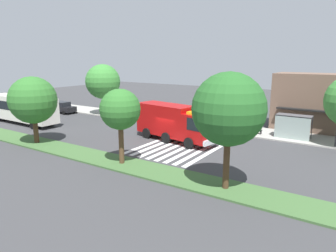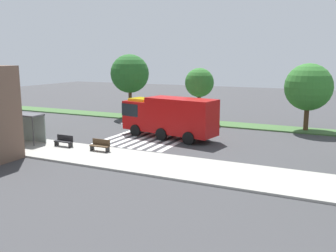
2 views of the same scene
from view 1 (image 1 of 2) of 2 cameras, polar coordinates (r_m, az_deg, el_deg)
name	(u,v)px [view 1 (image 1 of 2)]	position (r m, az deg, el deg)	size (l,w,h in m)	color
ground_plane	(168,142)	(31.70, -0.06, -2.89)	(120.00, 120.00, 0.00)	#38383A
sidewalk	(206,126)	(39.14, 7.05, 0.08)	(60.00, 4.92, 0.14)	#9E9B93
median_strip	(115,162)	(25.78, -9.77, -6.57)	(60.00, 3.00, 0.14)	#3D6033
crosswalk	(185,145)	(30.64, 3.21, -3.45)	(6.75, 11.45, 0.01)	silver
fire_truck	(176,122)	(31.40, 1.57, 0.79)	(9.53, 4.06, 3.69)	#A50C0C
parked_car_west	(37,104)	(56.10, -23.02, 3.75)	(4.67, 2.15, 1.69)	#474C51
parked_car_mid	(62,107)	(50.91, -18.96, 3.31)	(4.70, 2.21, 1.76)	black
transit_bus	(22,107)	(44.38, -25.39, 3.12)	(11.93, 2.96, 3.57)	silver
bus_stop_shelter	(293,122)	(34.50, 22.14, 0.66)	(3.50, 1.40, 2.46)	#4C4C51
bench_near_shelter	(254,130)	(35.72, 15.70, -0.63)	(1.60, 0.50, 0.90)	black
bench_west_of_shelter	(225,126)	(36.90, 10.44, 0.04)	(1.60, 0.50, 0.90)	#4C3823
storefront_building	(316,103)	(39.75, 25.64, 3.92)	(9.14, 5.37, 6.67)	brown
sidewalk_tree_far_west	(103,82)	(46.79, -11.97, 8.03)	(5.08, 5.08, 7.41)	#513823
median_tree_far_west	(33,100)	(32.82, -23.72, 4.38)	(4.59, 4.59, 6.55)	#47301E
median_tree_west	(120,110)	(24.20, -8.84, 2.96)	(3.20, 3.20, 5.97)	#513823
median_tree_center	(229,109)	(19.32, 11.17, 3.02)	(4.61, 4.61, 7.49)	#47301E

